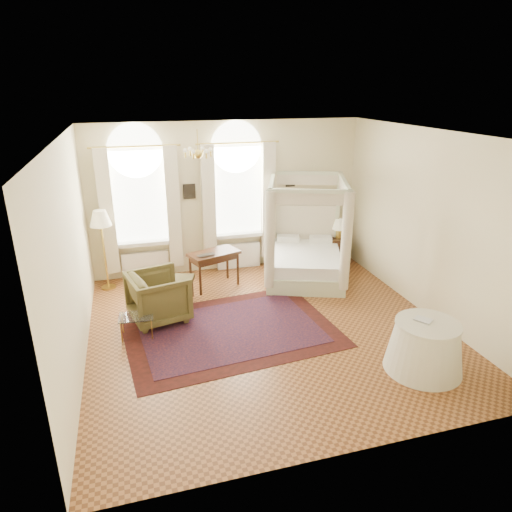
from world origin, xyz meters
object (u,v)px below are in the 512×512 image
(nightstand, at_px, (340,251))
(armchair, at_px, (159,297))
(writing_desk, at_px, (214,257))
(stool, at_px, (183,281))
(canopy_bed, at_px, (305,257))
(floor_lamp, at_px, (101,222))
(side_table, at_px, (425,347))
(coffee_table, at_px, (136,318))

(nightstand, height_order, armchair, armchair)
(writing_desk, relative_size, stool, 2.19)
(canopy_bed, height_order, nightstand, canopy_bed)
(floor_lamp, height_order, side_table, floor_lamp)
(nightstand, relative_size, floor_lamp, 0.39)
(canopy_bed, bearing_deg, nightstand, 25.56)
(stool, bearing_deg, floor_lamp, 145.19)
(nightstand, xyz_separation_m, floor_lamp, (-5.22, 0.12, 1.10))
(writing_desk, xyz_separation_m, side_table, (2.41, -3.79, -0.28))
(canopy_bed, relative_size, stool, 4.64)
(nightstand, relative_size, coffee_table, 1.12)
(canopy_bed, bearing_deg, floor_lamp, 171.22)
(side_table, bearing_deg, canopy_bed, 96.63)
(canopy_bed, xyz_separation_m, armchair, (-3.21, -1.04, -0.05))
(armchair, relative_size, floor_lamp, 0.59)
(armchair, distance_m, floor_lamp, 2.15)
(nightstand, height_order, writing_desk, writing_desk)
(coffee_table, bearing_deg, armchair, 50.37)
(canopy_bed, height_order, coffee_table, canopy_bed)
(armchair, height_order, side_table, armchair)
(stool, relative_size, armchair, 0.53)
(stool, distance_m, floor_lamp, 2.03)
(canopy_bed, relative_size, writing_desk, 2.12)
(canopy_bed, bearing_deg, side_table, -83.37)
(floor_lamp, bearing_deg, canopy_bed, -8.78)
(canopy_bed, xyz_separation_m, side_table, (0.43, -3.69, -0.11))
(nightstand, distance_m, side_table, 4.26)
(nightstand, xyz_separation_m, side_table, (-0.65, -4.21, 0.05))
(nightstand, bearing_deg, armchair, -160.08)
(side_table, bearing_deg, writing_desk, 122.43)
(armchair, height_order, floor_lamp, floor_lamp)
(coffee_table, height_order, side_table, side_table)
(writing_desk, relative_size, coffee_table, 1.95)
(writing_desk, distance_m, stool, 0.90)
(stool, relative_size, coffee_table, 0.89)
(stool, height_order, armchair, armchair)
(side_table, bearing_deg, floor_lamp, 136.56)
(nightstand, relative_size, side_table, 0.58)
(canopy_bed, height_order, armchair, canopy_bed)
(coffee_table, bearing_deg, floor_lamp, 103.07)
(canopy_bed, xyz_separation_m, floor_lamp, (-4.14, 0.64, 0.93))
(floor_lamp, bearing_deg, coffee_table, -76.93)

